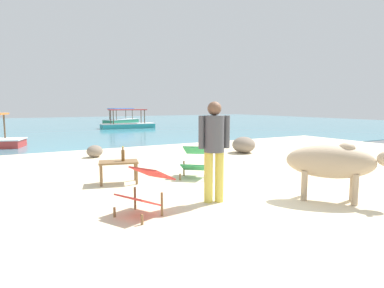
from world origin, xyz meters
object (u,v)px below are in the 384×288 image
deck_chair_far (145,188)px  bottle (123,155)px  low_bench_table (119,165)px  boat_green (121,120)px  boat_teal (128,124)px  person_standing (214,144)px  cow (333,162)px  deck_chair_near (195,160)px

deck_chair_far → bottle: bearing=-125.1°
low_bench_table → deck_chair_far: bearing=-80.8°
boat_green → boat_teal: bearing=44.2°
person_standing → boat_teal: size_ratio=0.44×
cow → boat_green: (4.22, 24.98, -0.39)m
cow → deck_chair_far: (-2.88, 0.91, -0.26)m
boat_teal → deck_chair_far: bearing=75.1°
bottle → person_standing: size_ratio=0.18×
cow → bottle: 3.86m
boat_green → person_standing: bearing=44.0°
cow → bottle: cow is taller
low_bench_table → deck_chair_near: size_ratio=0.91×
cow → person_standing: size_ratio=0.95×
bottle → deck_chair_far: 1.98m
cow → boat_teal: bearing=131.8°
cow → boat_teal: boat_teal is taller
low_bench_table → boat_teal: (5.27, 15.34, -0.12)m
deck_chair_near → person_standing: size_ratio=0.57×
bottle → deck_chair_near: bottle is taller
bottle → low_bench_table: bearing=164.1°
bottle → boat_teal: 16.22m
deck_chair_far → person_standing: person_standing is taller
deck_chair_near → low_bench_table: bearing=-59.8°
deck_chair_near → deck_chair_far: (-1.82, -1.72, 0.00)m
deck_chair_near → person_standing: 1.93m
deck_chair_far → cow: bearing=135.7°
person_standing → deck_chair_far: bearing=108.2°
cow → boat_teal: (2.59, 18.23, -0.39)m
bottle → person_standing: person_standing is taller
deck_chair_near → deck_chair_far: size_ratio=1.01×
boat_teal → bottle: bearing=74.0°
deck_chair_near → boat_teal: (3.65, 15.60, -0.13)m
low_bench_table → boat_green: 23.14m
deck_chair_near → person_standing: person_standing is taller
boat_green → deck_chair_near: bearing=44.5°
person_standing → deck_chair_near: bearing=-1.9°
low_bench_table → deck_chair_near: deck_chair_near is taller
low_bench_table → person_standing: 2.29m
deck_chair_near → boat_green: size_ratio=0.25×
bottle → deck_chair_near: (1.53, -0.23, -0.18)m
bottle → person_standing: bearing=-65.9°
bottle → deck_chair_far: bottle is taller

